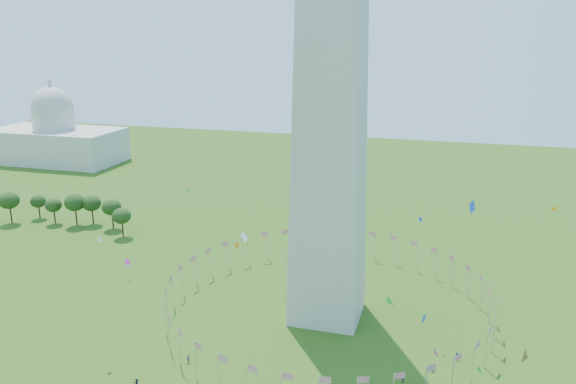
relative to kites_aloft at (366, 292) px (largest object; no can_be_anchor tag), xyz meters
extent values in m
cylinder|color=silver|center=(27.13, 23.53, -14.65)|extent=(0.24, 0.24, 9.00)
cylinder|color=silver|center=(26.53, 30.48, -14.65)|extent=(0.24, 0.24, 9.00)
cylinder|color=silver|center=(24.72, 37.21, -14.65)|extent=(0.24, 0.24, 9.00)
cylinder|color=silver|center=(21.78, 43.53, -14.65)|extent=(0.24, 0.24, 9.00)
cylinder|color=silver|center=(17.78, 49.24, -14.65)|extent=(0.24, 0.24, 9.00)
cylinder|color=silver|center=(12.85, 54.17, -14.65)|extent=(0.24, 0.24, 9.00)
cylinder|color=silver|center=(7.13, 58.17, -14.65)|extent=(0.24, 0.24, 9.00)
cylinder|color=silver|center=(0.82, 61.12, -14.65)|extent=(0.24, 0.24, 9.00)
cylinder|color=silver|center=(-5.92, 62.92, -14.65)|extent=(0.24, 0.24, 9.00)
cylinder|color=silver|center=(-12.87, 63.53, -14.65)|extent=(0.24, 0.24, 9.00)
cylinder|color=silver|center=(-19.81, 62.92, -14.65)|extent=(0.24, 0.24, 9.00)
cylinder|color=silver|center=(-26.55, 61.12, -14.65)|extent=(0.24, 0.24, 9.00)
cylinder|color=silver|center=(-32.87, 58.17, -14.65)|extent=(0.24, 0.24, 9.00)
cylinder|color=silver|center=(-38.58, 54.17, -14.65)|extent=(0.24, 0.24, 9.00)
cylinder|color=silver|center=(-43.51, 49.24, -14.65)|extent=(0.24, 0.24, 9.00)
cylinder|color=silver|center=(-47.51, 43.53, -14.65)|extent=(0.24, 0.24, 9.00)
cylinder|color=silver|center=(-50.45, 37.21, -14.65)|extent=(0.24, 0.24, 9.00)
cylinder|color=silver|center=(-52.26, 30.48, -14.65)|extent=(0.24, 0.24, 9.00)
cylinder|color=silver|center=(-52.87, 23.53, -14.65)|extent=(0.24, 0.24, 9.00)
cylinder|color=silver|center=(-52.26, 16.59, -14.65)|extent=(0.24, 0.24, 9.00)
cylinder|color=silver|center=(-50.45, 9.85, -14.65)|extent=(0.24, 0.24, 9.00)
cylinder|color=silver|center=(-47.51, 3.53, -14.65)|extent=(0.24, 0.24, 9.00)
cylinder|color=silver|center=(-43.51, -2.18, -14.65)|extent=(0.24, 0.24, 9.00)
cylinder|color=silver|center=(-38.58, -7.11, -14.65)|extent=(0.24, 0.24, 9.00)
cylinder|color=silver|center=(-32.87, -11.11, -14.65)|extent=(0.24, 0.24, 9.00)
cylinder|color=silver|center=(-26.55, -14.06, -14.65)|extent=(0.24, 0.24, 9.00)
cylinder|color=silver|center=(17.78, -2.18, -14.65)|extent=(0.24, 0.24, 9.00)
cylinder|color=silver|center=(21.78, 3.53, -14.65)|extent=(0.24, 0.24, 9.00)
cylinder|color=silver|center=(24.72, 9.85, -14.65)|extent=(0.24, 0.24, 9.00)
cylinder|color=silver|center=(26.53, 16.59, -14.65)|extent=(0.24, 0.24, 9.00)
imported|color=#31184A|center=(-37.31, -5.74, -18.35)|extent=(1.17, 0.94, 1.59)
imported|color=#30194C|center=(8.17, -0.29, -18.38)|extent=(0.76, 0.87, 1.53)
imported|color=#20254C|center=(-43.75, -16.32, -18.32)|extent=(1.28, 1.67, 1.66)
imported|color=#202D4C|center=(18.90, 11.53, -18.30)|extent=(1.19, 1.71, 1.69)
plane|color=green|center=(4.88, -2.67, -0.02)|extent=(1.59, 2.41, 2.71)
plane|color=blue|center=(17.57, -18.65, 25.15)|extent=(1.26, 1.69, 2.11)
plane|color=white|center=(-58.61, -3.23, 6.23)|extent=(0.54, 1.46, 1.50)
plane|color=green|center=(-50.15, 24.20, 10.67)|extent=(0.18, 1.66, 1.65)
plane|color=orange|center=(-31.60, 10.27, 2.75)|extent=(1.31, 0.32, 1.27)
plane|color=white|center=(-27.02, 2.94, 7.85)|extent=(1.62, 1.67, 1.97)
plane|color=blue|center=(8.71, 24.03, 8.32)|extent=(0.65, 1.22, 1.35)
plane|color=green|center=(22.19, -6.01, -9.95)|extent=(1.39, 1.39, 1.63)
plane|color=blue|center=(11.34, 9.78, -9.35)|extent=(1.44, 1.34, 1.89)
plane|color=#CC2699|center=(-73.18, 29.00, -14.15)|extent=(1.86, 2.06, 1.75)
plane|color=orange|center=(35.44, 17.39, 15.32)|extent=(1.15, 0.49, 1.25)
plane|color=orange|center=(28.43, -12.93, -1.87)|extent=(1.40, 1.90, 2.21)
plane|color=#CC2699|center=(14.28, -4.77, -8.56)|extent=(1.40, 2.57, 2.37)
ellipsoid|color=#2C4E1A|center=(-142.08, 60.60, -13.29)|extent=(7.50, 7.50, 11.71)
ellipsoid|color=#2C4E1A|center=(-135.72, 68.21, -14.64)|extent=(5.77, 5.77, 9.01)
ellipsoid|color=#2C4E1A|center=(-125.97, 64.60, -14.40)|extent=(6.08, 6.08, 9.50)
ellipsoid|color=#2C4E1A|center=(-116.89, 65.15, -13.27)|extent=(7.52, 7.52, 11.74)
ellipsoid|color=#2C4E1A|center=(-111.75, 67.94, -13.73)|extent=(6.93, 6.93, 10.83)
ellipsoid|color=#2C4E1A|center=(-101.87, 65.74, -13.73)|extent=(6.93, 6.93, 10.83)
ellipsoid|color=#2C4E1A|center=(-93.68, 59.15, -14.04)|extent=(6.54, 6.54, 10.22)
camera|label=1|loc=(13.13, -102.85, 50.34)|focal=35.00mm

